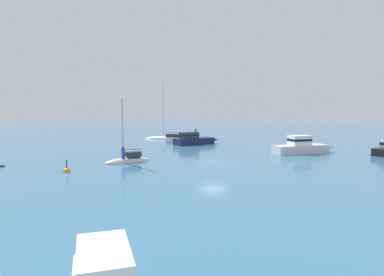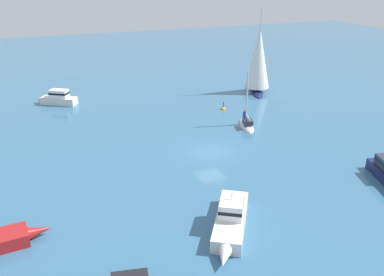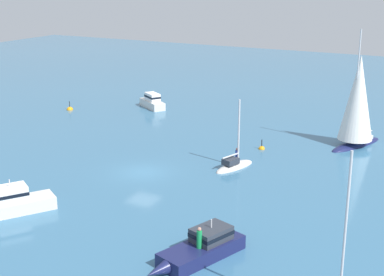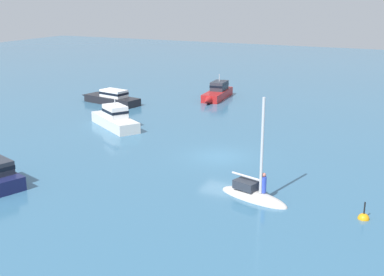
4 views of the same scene
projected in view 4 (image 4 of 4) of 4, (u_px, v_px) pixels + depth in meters
The scene contains 6 objects.
ground_plane at pixel (219, 156), 37.00m from camera, with size 160.00×160.00×0.00m, color teal.
cabin_cruiser at pixel (217, 92), 56.88m from camera, with size 2.37×7.57×2.64m.
launch at pixel (114, 119), 45.02m from camera, with size 7.31×5.34×2.52m.
cabin_cruiser_1 at pixel (111, 98), 54.42m from camera, with size 8.19×3.21×1.53m.
sailboat_1 at pixel (253, 195), 29.47m from camera, with size 4.70×2.60×6.44m.
channel_buoy at pixel (363, 219), 26.82m from camera, with size 0.61×0.61×1.26m.
Camera 4 is at (-13.47, 32.60, 11.45)m, focal length 47.98 mm.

